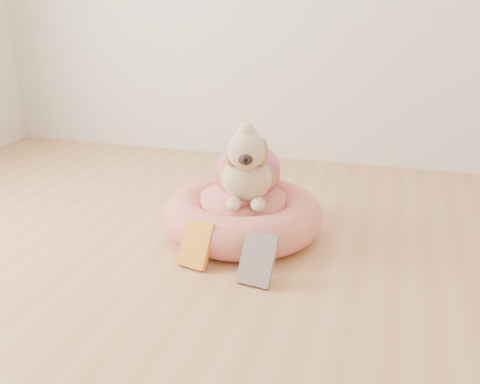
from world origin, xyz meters
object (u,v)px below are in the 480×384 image
(book_yellow, at_px, (196,244))
(book_white, at_px, (258,259))
(pet_bed, at_px, (243,215))
(dog, at_px, (248,156))

(book_yellow, distance_m, book_white, 0.28)
(pet_bed, xyz_separation_m, dog, (0.02, 0.00, 0.29))
(book_white, bearing_deg, book_yellow, 176.47)
(book_yellow, relative_size, book_white, 0.95)
(pet_bed, relative_size, book_white, 3.59)
(dog, relative_size, book_white, 2.50)
(dog, distance_m, book_white, 0.53)
(dog, bearing_deg, book_white, -82.48)
(dog, bearing_deg, pet_bed, 167.00)
(pet_bed, bearing_deg, book_white, -66.79)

